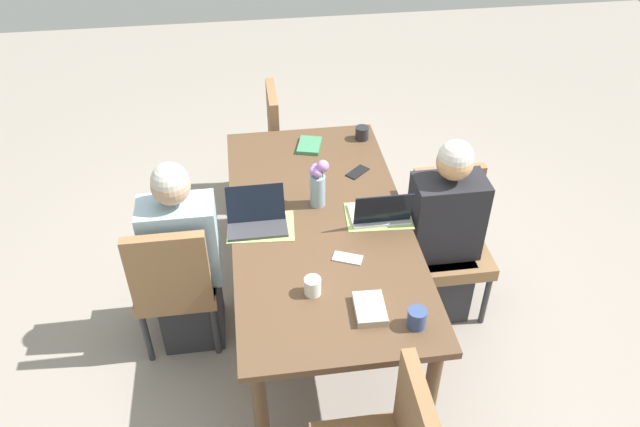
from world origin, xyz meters
TOP-DOWN VIEW (x-y plane):
  - ground_plane at (0.00, 0.00)m, footprint 10.00×10.00m
  - dining_table at (0.00, 0.00)m, footprint 1.99×0.97m
  - chair_far_left_near at (-0.06, 0.78)m, footprint 0.44×0.44m
  - person_far_left_near at (0.01, 0.72)m, footprint 0.36×0.40m
  - chair_near_left_mid at (0.10, -0.82)m, footprint 0.44×0.44m
  - person_near_left_mid at (0.02, -0.76)m, footprint 0.36×0.40m
  - chair_head_left_right_near at (-1.27, -0.04)m, footprint 0.44×0.44m
  - flower_vase at (-0.15, 0.01)m, footprint 0.10×0.11m
  - placemat_far_left_near at (0.01, 0.33)m, footprint 0.28×0.38m
  - placemat_near_left_mid at (0.01, -0.33)m, footprint 0.29×0.38m
  - laptop_far_left_near at (0.03, 0.33)m, footprint 0.22×0.32m
  - laptop_near_left_mid at (-0.01, -0.34)m, footprint 0.22×0.32m
  - coffee_mug_near_left at (0.81, 0.32)m, footprint 0.09×0.09m
  - coffee_mug_near_right at (-0.82, 0.39)m, footprint 0.09×0.09m
  - coffee_mug_centre_left at (0.54, -0.11)m, footprint 0.08×0.08m
  - book_red_cover at (0.70, 0.13)m, footprint 0.21×0.15m
  - book_blue_cover at (-0.76, 0.04)m, footprint 0.23×0.19m
  - phone_black at (-0.43, 0.29)m, footprint 0.15×0.16m
  - phone_silver at (0.33, 0.10)m, footprint 0.13×0.17m

SIDE VIEW (x-z plane):
  - ground_plane at x=0.00m, z-range 0.00..0.00m
  - chair_far_left_near at x=-0.06m, z-range 0.05..0.95m
  - chair_near_left_mid at x=0.10m, z-range 0.05..0.95m
  - chair_head_left_right_near at x=-1.27m, z-range 0.05..0.95m
  - person_far_left_near at x=0.01m, z-range -0.07..1.12m
  - person_near_left_mid at x=0.02m, z-range -0.07..1.12m
  - dining_table at x=0.00m, z-range 0.30..1.04m
  - placemat_far_left_near at x=0.01m, z-range 0.74..0.75m
  - placemat_near_left_mid at x=0.01m, z-range 0.74..0.75m
  - phone_black at x=-0.43m, z-range 0.74..0.75m
  - phone_silver at x=0.33m, z-range 0.74..0.75m
  - book_blue_cover at x=-0.76m, z-range 0.74..0.77m
  - book_red_cover at x=0.70m, z-range 0.74..0.78m
  - laptop_near_left_mid at x=-0.01m, z-range 0.69..0.89m
  - coffee_mug_near_right at x=-0.82m, z-range 0.74..0.83m
  - laptop_far_left_near at x=0.03m, z-range 0.68..0.90m
  - coffee_mug_centre_left at x=0.54m, z-range 0.74..0.83m
  - coffee_mug_near_left at x=0.81m, z-range 0.74..0.84m
  - flower_vase at x=-0.15m, z-range 0.74..1.04m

